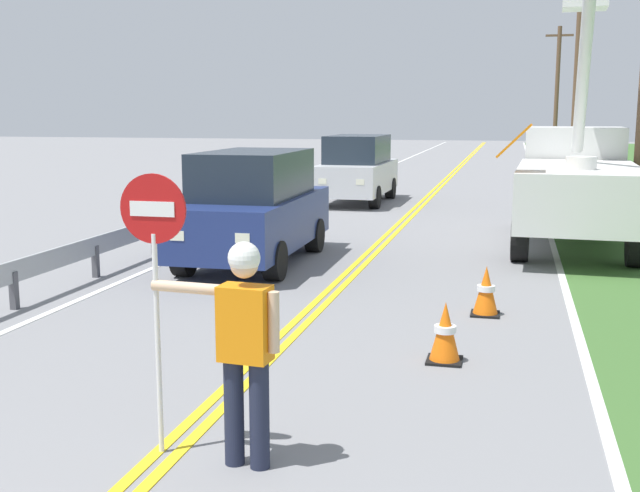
{
  "coord_description": "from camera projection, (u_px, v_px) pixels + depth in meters",
  "views": [
    {
      "loc": [
        2.7,
        -0.9,
        2.8
      ],
      "look_at": [
        0.46,
        8.2,
        1.2
      ],
      "focal_mm": 43.92,
      "sensor_mm": 36.0,
      "label": 1
    }
  ],
  "objects": [
    {
      "name": "edge_line_right",
      "position": [
        546.0,
        222.0,
        20.26
      ],
      "size": [
        0.12,
        110.0,
        0.01
      ],
      "primitive_type": "cube",
      "color": "silver",
      "rests_on": "ground"
    },
    {
      "name": "traffic_cone_mid",
      "position": [
        486.0,
        292.0,
        10.9
      ],
      "size": [
        0.4,
        0.4,
        0.7
      ],
      "color": "orange",
      "rests_on": "ground"
    },
    {
      "name": "utility_pole_mid",
      "position": [
        577.0,
        74.0,
        36.19
      ],
      "size": [
        1.8,
        0.28,
        8.78
      ],
      "color": "brown",
      "rests_on": "ground"
    },
    {
      "name": "flagger_worker",
      "position": [
        244.0,
        340.0,
        6.12
      ],
      "size": [
        1.09,
        0.27,
        1.83
      ],
      "color": "#1E2338",
      "rests_on": "ground"
    },
    {
      "name": "stop_sign_paddle",
      "position": [
        154.0,
        251.0,
        6.25
      ],
      "size": [
        0.56,
        0.04,
        2.33
      ],
      "color": "silver",
      "rests_on": "ground"
    },
    {
      "name": "oncoming_suv_nearest",
      "position": [
        254.0,
        207.0,
        14.58
      ],
      "size": [
        1.96,
        4.63,
        2.1
      ],
      "color": "navy",
      "rests_on": "ground"
    },
    {
      "name": "guardrail_left_shoulder",
      "position": [
        217.0,
        208.0,
        18.85
      ],
      "size": [
        0.1,
        32.0,
        0.71
      ],
      "color": "#9EA0A3",
      "rests_on": "ground"
    },
    {
      "name": "centerline_yellow_right",
      "position": [
        411.0,
        217.0,
        21.09
      ],
      "size": [
        0.11,
        110.0,
        0.01
      ],
      "primitive_type": "cube",
      "color": "yellow",
      "rests_on": "ground"
    },
    {
      "name": "edge_line_left",
      "position": [
        280.0,
        213.0,
        21.96
      ],
      "size": [
        0.12,
        110.0,
        0.01
      ],
      "primitive_type": "cube",
      "color": "silver",
      "rests_on": "ground"
    },
    {
      "name": "utility_bucket_truck",
      "position": [
        576.0,
        177.0,
        16.81
      ],
      "size": [
        2.91,
        6.89,
        5.73
      ],
      "color": "silver",
      "rests_on": "ground"
    },
    {
      "name": "oncoming_suv_second",
      "position": [
        357.0,
        169.0,
        24.46
      ],
      "size": [
        1.95,
        4.62,
        2.1
      ],
      "color": "silver",
      "rests_on": "ground"
    },
    {
      "name": "centerline_yellow_left",
      "position": [
        405.0,
        217.0,
        21.13
      ],
      "size": [
        0.11,
        110.0,
        0.01
      ],
      "primitive_type": "cube",
      "color": "yellow",
      "rests_on": "ground"
    },
    {
      "name": "traffic_cone_lead",
      "position": [
        445.0,
        333.0,
        8.85
      ],
      "size": [
        0.4,
        0.4,
        0.7
      ],
      "color": "orange",
      "rests_on": "ground"
    },
    {
      "name": "utility_pole_far",
      "position": [
        557.0,
        88.0,
        52.55
      ],
      "size": [
        1.8,
        0.28,
        8.46
      ],
      "color": "brown",
      "rests_on": "ground"
    }
  ]
}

